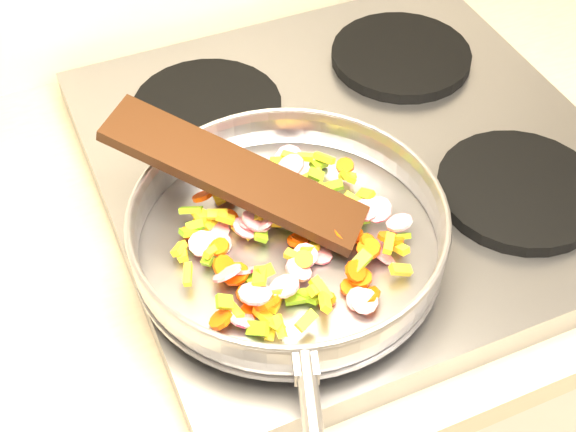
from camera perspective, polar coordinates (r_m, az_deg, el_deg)
name	(u,v)px	position (r m, az deg, el deg)	size (l,w,h in m)	color
cooktop	(354,164)	(0.99, 4.71, 3.71)	(0.60, 0.60, 0.04)	#939399
grate_fl	(296,265)	(0.84, 0.58, -3.53)	(0.19, 0.19, 0.02)	black
grate_fr	(519,190)	(0.96, 16.14, 1.78)	(0.19, 0.19, 0.02)	black
grate_bl	(207,108)	(1.03, -5.77, 7.62)	(0.19, 0.19, 0.02)	black
grate_br	(401,56)	(1.12, 8.04, 11.21)	(0.19, 0.19, 0.02)	black
saute_pan	(288,230)	(0.82, 0.01, -0.99)	(0.37, 0.52, 0.06)	#9E9EA5
vegetable_heap	(285,235)	(0.83, -0.21, -1.39)	(0.25, 0.26, 0.05)	#F84606
wooden_spatula	(235,174)	(0.84, -3.81, 3.01)	(0.29, 0.07, 0.01)	black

